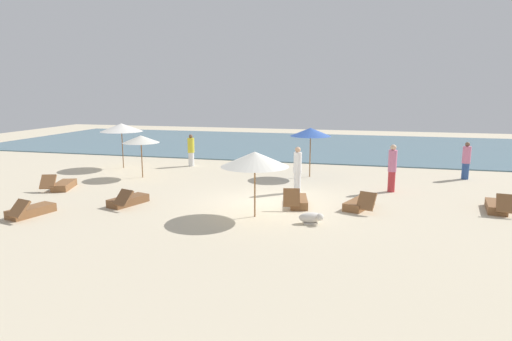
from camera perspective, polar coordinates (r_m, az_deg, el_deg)
ground_plane at (r=16.33m, az=1.98°, el=-4.20°), size 60.00×60.00×0.00m
ocean_water at (r=32.86m, az=8.41°, el=3.17°), size 48.00×16.00×0.06m
umbrella_0 at (r=21.01m, az=6.97°, el=4.89°), size 1.90×1.90×2.32m
umbrella_1 at (r=21.41m, az=-14.46°, el=3.89°), size 1.70×1.70×1.98m
umbrella_2 at (r=14.25m, az=-0.15°, el=1.45°), size 2.19×2.19×2.14m
umbrella_3 at (r=24.28m, az=-16.79°, el=5.27°), size 2.17×2.17×2.34m
lounger_0 at (r=16.70m, az=-16.03°, el=-3.68°), size 1.08×1.80×0.68m
lounger_1 at (r=16.48m, az=-26.87°, el=-4.61°), size 0.97×1.79×0.67m
lounger_2 at (r=20.25m, az=-23.44°, el=-1.71°), size 1.11×1.79×0.68m
lounger_3 at (r=15.98m, az=13.09°, el=-4.17°), size 1.14×1.77×0.72m
lounger_4 at (r=16.00m, az=5.35°, el=-3.91°), size 0.89×1.71×0.75m
lounger_6 at (r=17.33m, az=28.38°, el=-4.04°), size 0.83×1.73×0.72m
person_0 at (r=18.75m, az=16.97°, el=0.33°), size 0.40×0.40×1.92m
person_1 at (r=22.63m, az=25.22°, el=1.14°), size 0.51×0.51×1.72m
person_2 at (r=17.92m, az=5.32°, el=0.16°), size 0.40×0.40×1.84m
person_3 at (r=24.21m, az=-8.28°, el=2.57°), size 0.49×0.49×1.71m
dog at (r=13.98m, az=7.09°, el=-5.98°), size 0.81×0.54×0.37m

